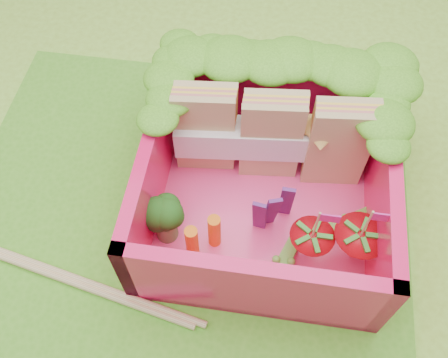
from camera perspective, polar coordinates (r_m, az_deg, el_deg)
ground at (r=2.89m, az=-5.23°, el=-6.46°), size 14.00×14.00×0.00m
placemat at (r=2.88m, az=-5.26°, el=-6.33°), size 2.60×2.60×0.03m
bento_floor at (r=2.92m, az=4.46°, el=-2.93°), size 1.30×1.30×0.05m
bento_box at (r=2.70m, az=4.80°, el=-0.31°), size 1.30×1.30×0.55m
lettuce_ruffle at (r=2.76m, az=6.36°, el=12.09°), size 1.43×0.83×0.11m
sandwich_stack at (r=2.80m, az=5.55°, el=4.86°), size 1.09×0.28×0.60m
broccoli at (r=2.65m, az=-6.82°, el=-4.50°), size 0.31×0.31×0.26m
carrot_sticks at (r=2.64m, az=-2.43°, el=-6.68°), size 0.17×0.16×0.28m
purple_wedges at (r=2.66m, az=5.55°, el=-3.50°), size 0.21×0.13×0.38m
strawberry_left at (r=2.66m, az=9.74°, el=-7.43°), size 0.23×0.23×0.47m
strawberry_right at (r=2.70m, az=14.78°, el=-7.40°), size 0.27×0.27×0.51m
snap_peas at (r=2.79m, az=10.68°, el=-7.05°), size 0.60×0.58×0.05m
chopsticks at (r=3.02m, az=-23.81°, el=-7.95°), size 2.34×0.51×0.04m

